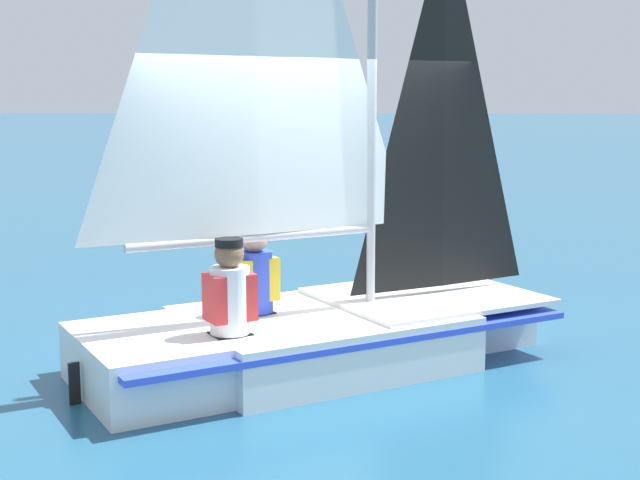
# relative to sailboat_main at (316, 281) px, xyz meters

# --- Properties ---
(ground_plane) EXTENTS (260.00, 260.00, 0.00)m
(ground_plane) POSITION_rel_sailboat_main_xyz_m (-0.02, 0.03, -0.70)
(ground_plane) COLOR #235675
(sailboat_main) EXTENTS (3.51, 4.09, 5.21)m
(sailboat_main) POSITION_rel_sailboat_main_xyz_m (0.00, 0.00, 0.00)
(sailboat_main) COLOR white
(sailboat_main) RESTS_ON ground_plane
(sailor_helm) EXTENTS (0.42, 0.43, 1.16)m
(sailor_helm) POSITION_rel_sailboat_main_xyz_m (0.05, -0.50, -0.07)
(sailor_helm) COLOR black
(sailor_helm) RESTS_ON ground_plane
(sailor_crew) EXTENTS (0.42, 0.43, 1.16)m
(sailor_crew) POSITION_rel_sailboat_main_xyz_m (0.74, -0.57, -0.07)
(sailor_crew) COLOR black
(sailor_crew) RESTS_ON ground_plane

